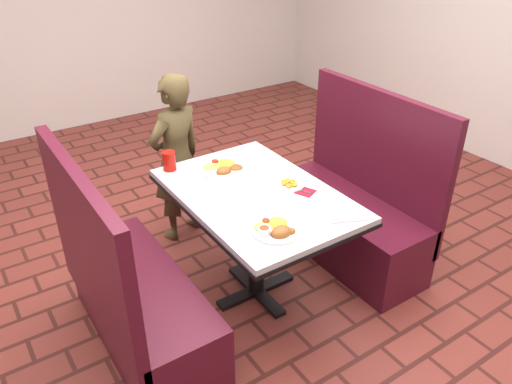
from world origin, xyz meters
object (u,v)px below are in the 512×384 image
red_tumbler (169,161)px  far_dinner_plate (224,166)px  diner_person (177,159)px  dining_table (256,206)px  booth_bench_left (133,300)px  booth_bench_right (351,213)px  near_dinner_plate (276,227)px  plantain_plate (289,184)px

red_tumbler → far_dinner_plate: bearing=-34.6°
diner_person → red_tumbler: 0.45m
dining_table → booth_bench_left: booth_bench_left is taller
booth_bench_right → diner_person: 1.29m
far_dinner_plate → red_tumbler: bearing=145.4°
booth_bench_left → booth_bench_right: same height
red_tumbler → dining_table: bearing=-61.5°
booth_bench_left → diner_person: size_ratio=0.96×
booth_bench_left → near_dinner_plate: 0.89m
far_dinner_plate → plantain_plate: bearing=-60.6°
plantain_plate → red_tumbler: red_tumbler is taller
far_dinner_plate → red_tumbler: size_ratio=2.46×
near_dinner_plate → far_dinner_plate: size_ratio=0.88×
booth_bench_right → far_dinner_plate: bearing=157.1°
far_dinner_plate → red_tumbler: red_tumbler is taller
diner_person → plantain_plate: diner_person is taller
diner_person → far_dinner_plate: (0.07, -0.55, 0.16)m
booth_bench_left → booth_bench_right: 1.60m
booth_bench_left → near_dinner_plate: bearing=-30.8°
dining_table → booth_bench_right: (0.80, 0.00, -0.32)m
booth_bench_left → far_dinner_plate: bearing=23.6°
diner_person → near_dinner_plate: diner_person is taller
diner_person → near_dinner_plate: size_ratio=4.77×
booth_bench_left → red_tumbler: bearing=46.5°
booth_bench_right → far_dinner_plate: (-0.81, 0.34, 0.45)m
diner_person → far_dinner_plate: diner_person is taller
booth_bench_left → near_dinner_plate: (0.66, -0.39, 0.45)m
booth_bench_right → diner_person: diner_person is taller
booth_bench_left → booth_bench_right: size_ratio=1.00×
booth_bench_right → red_tumbler: 1.30m
dining_table → near_dinner_plate: bearing=-109.6°
near_dinner_plate → plantain_plate: bearing=45.0°
booth_bench_left → red_tumbler: 0.88m
booth_bench_left → far_dinner_plate: (0.79, 0.34, 0.45)m
near_dinner_plate → far_dinner_plate: (0.13, 0.74, -0.00)m
near_dinner_plate → plantain_plate: near_dinner_plate is taller
booth_bench_right → diner_person: bearing=134.7°
dining_table → diner_person: bearing=95.4°
booth_bench_left → diner_person: 1.18m
dining_table → plantain_plate: size_ratio=6.95×
booth_bench_left → dining_table: bearing=0.0°
booth_bench_right → plantain_plate: 0.73m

